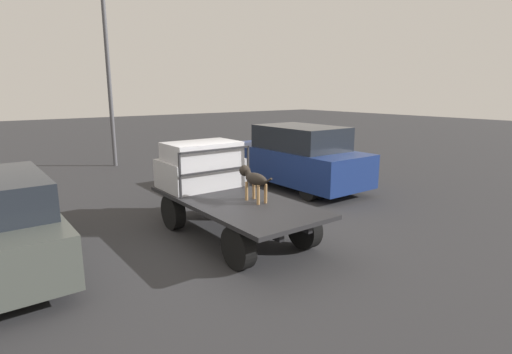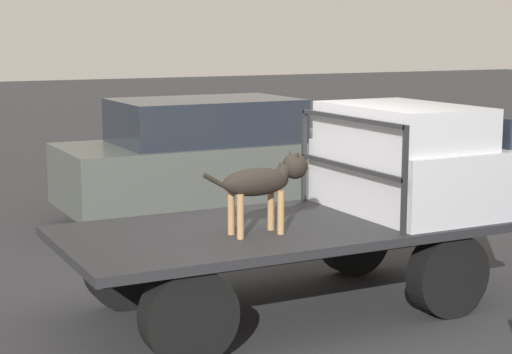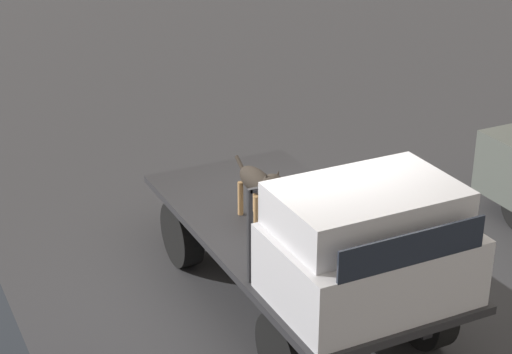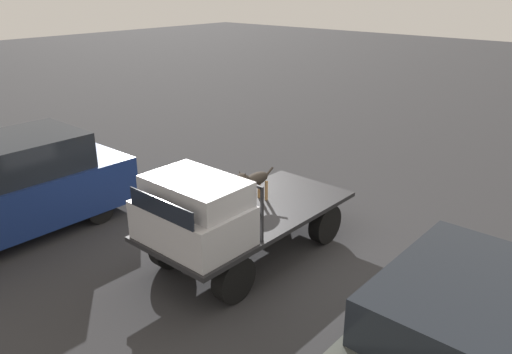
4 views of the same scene
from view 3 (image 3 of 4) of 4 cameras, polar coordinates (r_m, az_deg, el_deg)
The scene contains 5 objects.
ground_plane at distance 9.26m, azimuth 2.50°, elevation -8.16°, with size 80.00×80.00×0.00m, color #2D2D30.
flatbed_truck at distance 8.95m, azimuth 2.57°, elevation -4.93°, with size 4.06×1.85×0.82m.
truck_cab at distance 7.61m, azimuth 7.51°, elevation -4.60°, with size 1.22×1.73×1.03m.
truck_headboard at distance 8.04m, azimuth 5.02°, elevation -1.80°, with size 0.04×1.73×0.94m.
dog at distance 8.79m, azimuth 0.29°, elevation -0.48°, with size 1.02×0.24×0.71m.
Camera 3 is at (6.84, -3.81, 4.95)m, focal length 60.00 mm.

